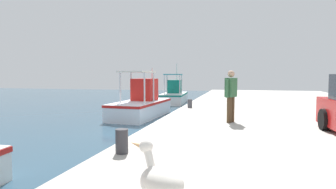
# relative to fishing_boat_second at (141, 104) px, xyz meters

# --- Properties ---
(quay_pier) EXTENTS (36.00, 10.00, 0.80)m
(quay_pier) POSITION_rel_fishing_boat_second_xyz_m (-3.43, -7.58, -0.30)
(quay_pier) COLOR #BCB7AD
(quay_pier) RESTS_ON ground
(fishing_boat_second) EXTENTS (5.05, 2.27, 2.74)m
(fishing_boat_second) POSITION_rel_fishing_boat_second_xyz_m (0.00, 0.00, 0.00)
(fishing_boat_second) COLOR white
(fishing_boat_second) RESTS_ON ground
(fishing_boat_third) EXTENTS (4.69, 2.13, 3.32)m
(fishing_boat_third) POSITION_rel_fishing_boat_second_xyz_m (8.14, -0.04, -0.06)
(fishing_boat_third) COLOR white
(fishing_boat_third) RESTS_ON ground
(pelican) EXTENTS (0.75, 0.88, 0.82)m
(pelican) POSITION_rel_fishing_boat_second_xyz_m (-12.27, -4.47, 0.50)
(pelican) COLOR tan
(pelican) RESTS_ON quay_pier
(fisherman_standing) EXTENTS (0.58, 0.40, 1.69)m
(fisherman_standing) POSITION_rel_fishing_boat_second_xyz_m (-5.59, -5.01, 1.03)
(fisherman_standing) COLOR #4C3823
(fisherman_standing) RESTS_ON quay_pier
(mooring_bollard_third) EXTENTS (0.25, 0.25, 0.48)m
(mooring_bollard_third) POSITION_rel_fishing_boat_second_xyz_m (-9.93, -3.03, 0.34)
(mooring_bollard_third) COLOR #333338
(mooring_bollard_third) RESTS_ON quay_pier
(mooring_bollard_fourth) EXTENTS (0.22, 0.22, 0.40)m
(mooring_bollard_fourth) POSITION_rel_fishing_boat_second_xyz_m (-1.83, -3.03, 0.30)
(mooring_bollard_fourth) COLOR #333338
(mooring_bollard_fourth) RESTS_ON quay_pier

